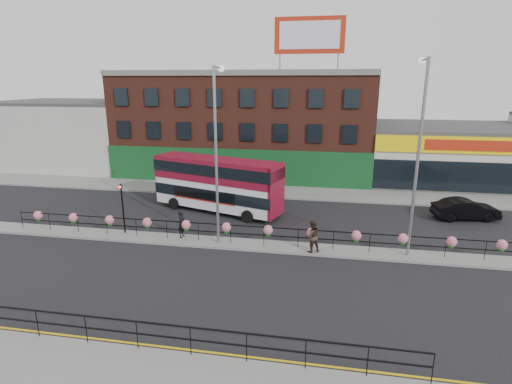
% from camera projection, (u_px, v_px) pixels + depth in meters
% --- Properties ---
extents(ground, '(120.00, 120.00, 0.00)m').
position_uv_depth(ground, '(247.00, 246.00, 23.69)').
color(ground, black).
rests_on(ground, ground).
extents(north_pavement, '(60.00, 4.00, 0.15)m').
position_uv_depth(north_pavement, '(274.00, 191.00, 35.04)').
color(north_pavement, gray).
rests_on(north_pavement, ground).
extents(median, '(60.00, 1.60, 0.15)m').
position_uv_depth(median, '(247.00, 245.00, 23.67)').
color(median, gray).
rests_on(median, ground).
extents(yellow_line_inner, '(60.00, 0.10, 0.01)m').
position_uv_depth(yellow_line_inner, '(195.00, 351.00, 14.49)').
color(yellow_line_inner, gold).
rests_on(yellow_line_inner, ground).
extents(yellow_line_outer, '(60.00, 0.10, 0.01)m').
position_uv_depth(yellow_line_outer, '(193.00, 354.00, 14.31)').
color(yellow_line_outer, gold).
rests_on(yellow_line_outer, ground).
extents(brick_building, '(25.00, 12.21, 10.30)m').
position_uv_depth(brick_building, '(247.00, 123.00, 41.91)').
color(brick_building, brown).
rests_on(brick_building, ground).
extents(supermarket, '(15.00, 12.25, 5.30)m').
position_uv_depth(supermarket, '(446.00, 153.00, 39.15)').
color(supermarket, silver).
rests_on(supermarket, ground).
extents(warehouse_west, '(15.50, 12.00, 7.30)m').
position_uv_depth(warehouse_west, '(74.00, 133.00, 45.75)').
color(warehouse_west, '#B1B1AC').
rests_on(warehouse_west, ground).
extents(billboard, '(6.00, 0.29, 4.40)m').
position_uv_depth(billboard, '(309.00, 35.00, 33.93)').
color(billboard, '#B22510').
rests_on(billboard, brick_building).
extents(median_railing, '(30.04, 0.56, 1.23)m').
position_uv_depth(median_railing, '(247.00, 229.00, 23.40)').
color(median_railing, black).
rests_on(median_railing, median).
extents(south_railing, '(20.04, 0.05, 1.12)m').
position_uv_depth(south_railing, '(136.00, 328.00, 14.19)').
color(south_railing, black).
rests_on(south_railing, south_pavement).
extents(double_decker_bus, '(10.15, 5.30, 4.01)m').
position_uv_depth(double_decker_bus, '(217.00, 179.00, 29.31)').
color(double_decker_bus, silver).
rests_on(double_decker_bus, ground).
extents(car, '(3.11, 5.00, 1.47)m').
position_uv_depth(car, '(466.00, 209.00, 28.06)').
color(car, black).
rests_on(car, ground).
extents(pedestrian_a, '(0.66, 0.47, 1.70)m').
position_uv_depth(pedestrian_a, '(182.00, 224.00, 24.43)').
color(pedestrian_a, black).
rests_on(pedestrian_a, median).
extents(pedestrian_b, '(1.49, 1.45, 1.88)m').
position_uv_depth(pedestrian_b, '(312.00, 236.00, 22.28)').
color(pedestrian_b, '#362720').
rests_on(pedestrian_b, median).
extents(lamp_column_west, '(0.36, 1.78, 10.14)m').
position_uv_depth(lamp_column_west, '(217.00, 141.00, 22.44)').
color(lamp_column_west, gray).
rests_on(lamp_column_west, median).
extents(lamp_column_east, '(0.38, 1.84, 10.48)m').
position_uv_depth(lamp_column_east, '(418.00, 143.00, 20.69)').
color(lamp_column_east, gray).
rests_on(lamp_column_east, median).
extents(traffic_light_median, '(0.15, 0.28, 3.65)m').
position_uv_depth(traffic_light_median, '(122.00, 198.00, 24.74)').
color(traffic_light_median, black).
rests_on(traffic_light_median, median).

